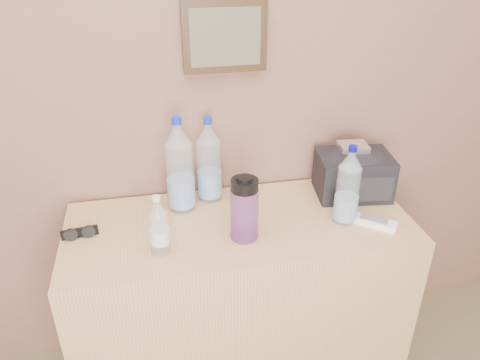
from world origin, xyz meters
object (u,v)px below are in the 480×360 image
Objects in this scene: ac_remote at (373,222)px; toiletry_bag at (353,172)px; foil_packet at (353,147)px; sunglasses at (80,233)px; dresser at (240,303)px; pet_large_c at (209,164)px; pet_large_b at (180,170)px; pet_small at (159,228)px; pet_large_d at (348,189)px; nalgene_bottle at (244,208)px.

toiletry_bag reaches higher than ac_remote.
foil_packet is (-0.01, 0.01, 0.11)m from toiletry_bag.
dresser is at bearing -9.74° from sunglasses.
ac_remote is at bearing -14.76° from sunglasses.
sunglasses is at bearing -160.31° from pet_large_c.
pet_large_b reaches higher than pet_small.
pet_large_d reaches higher than pet_small.
pet_large_c is 0.65m from ac_remote.
sunglasses is (-0.37, -0.12, -0.15)m from pet_large_b.
pet_small is (-0.67, -0.05, -0.04)m from pet_large_d.
sunglasses is 0.44× the size of toiletry_bag.
pet_large_b is 0.61m from pet_large_d.
nalgene_bottle is (-0.00, -0.09, 0.51)m from dresser.
pet_large_c is 2.06× the size of ac_remote.
dresser is at bearing -155.74° from ac_remote.
pet_large_d reaches higher than nalgene_bottle.
toiletry_bag is at bearing -8.15° from pet_large_c.
toiletry_bag is (0.56, -0.08, -0.05)m from pet_large_c.
nalgene_bottle is at bearing -149.47° from toiletry_bag.
pet_large_b reaches higher than foil_packet.
nalgene_bottle is at bearing -18.89° from sunglasses.
nalgene_bottle is (-0.38, -0.03, -0.02)m from pet_large_d.
dresser is 0.61m from pet_large_b.
pet_large_d is at bearing -112.81° from toiletry_bag.
pet_large_d reaches higher than sunglasses.
nalgene_bottle is 2.16× the size of foil_packet.
ac_remote is 1.50× the size of foil_packet.
pet_large_b is at bearing 178.30° from foil_packet.
pet_large_c is (0.12, 0.05, -0.01)m from pet_large_b.
dresser is at bearing 22.37° from pet_small.
pet_small is 1.71× the size of sunglasses.
pet_small is 0.77m from ac_remote.
dresser is 0.77m from foil_packet.
foil_packet is at bearing -7.47° from pet_large_c.
ac_remote is at bearing -85.64° from toiletry_bag.
pet_large_b reaches higher than pet_large_d.
pet_small is at bearing -35.08° from sunglasses.
sunglasses is at bearing 152.17° from pet_small.
toiletry_bag is 0.11m from foil_packet.
sunglasses is 1.15× the size of foil_packet.
pet_large_c is 1.12× the size of pet_large_d.
nalgene_bottle is (0.19, -0.24, -0.05)m from pet_large_b.
foil_packet is at bearing 24.43° from nalgene_bottle.
sunglasses is at bearing -167.55° from toiletry_bag.
pet_small is 0.81m from toiletry_bag.
pet_large_c is at bearing 12.43° from sunglasses.
pet_large_d is 1.40× the size of pet_small.
pet_large_c reaches higher than toiletry_bag.
sunglasses is 0.76× the size of ac_remote.
pet_large_b is 1.23× the size of pet_large_d.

